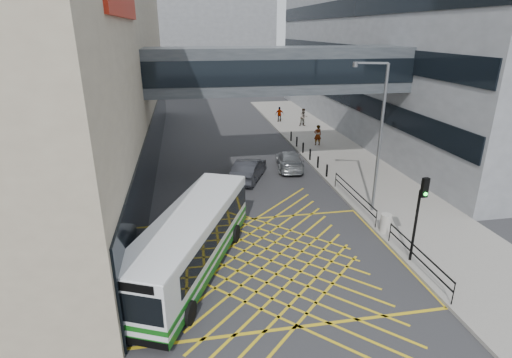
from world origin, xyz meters
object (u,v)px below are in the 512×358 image
car_dark (248,170)px  street_lamp (377,130)px  pedestrian_a (318,135)px  bus (192,239)px  litter_bin (386,223)px  traffic_light (420,208)px  car_white (173,236)px  pedestrian_c (280,114)px  car_silver (289,159)px  pedestrian_b (304,117)px

car_dark → street_lamp: street_lamp is taller
car_dark → pedestrian_a: pedestrian_a is taller
bus → litter_bin: (9.98, 1.53, -0.86)m
street_lamp → litter_bin: (-0.35, -2.67, -4.28)m
traffic_light → litter_bin: 3.62m
car_white → traffic_light: bearing=154.3°
bus → street_lamp: bearing=45.3°
pedestrian_c → car_white: bearing=69.9°
street_lamp → pedestrian_c: bearing=108.3°
litter_bin → traffic_light: bearing=-92.9°
bus → traffic_light: size_ratio=2.47×
litter_bin → pedestrian_a: 16.73m
traffic_light → street_lamp: 5.96m
car_silver → pedestrian_b: (5.02, 13.14, 0.39)m
pedestrian_b → car_silver: bearing=-120.3°
car_dark → pedestrian_c: bearing=-86.3°
bus → car_dark: (4.22, 10.84, -0.75)m
traffic_light → pedestrian_b: (2.90, 27.20, -1.72)m
bus → pedestrian_b: bus is taller
car_dark → pedestrian_c: 18.77m
street_lamp → pedestrian_b: 22.11m
street_lamp → traffic_light: bearing=-76.1°
litter_bin → bus: bearing=-171.3°
pedestrian_c → pedestrian_b: bearing=131.8°
car_silver → pedestrian_a: pedestrian_a is taller
traffic_light → pedestrian_a: 19.68m
litter_bin → pedestrian_c: bearing=88.6°
car_white → street_lamp: size_ratio=0.51×
car_white → litter_bin: car_white is taller
car_dark → bus: bearing=92.5°
car_dark → street_lamp: 9.95m
traffic_light → pedestrian_a: (1.94, 19.51, -1.74)m
car_dark → pedestrian_c: size_ratio=2.89×
bus → car_dark: bus is taller
litter_bin → pedestrian_a: pedestrian_a is taller
car_silver → pedestrian_c: bearing=-91.6°
street_lamp → pedestrian_a: bearing=103.1°
bus → pedestrian_c: (10.66, 28.47, -0.51)m
pedestrian_a → litter_bin: bearing=82.5°
pedestrian_a → pedestrian_b: bearing=-98.5°
car_dark → litter_bin: size_ratio=4.95×
litter_bin → pedestrian_b: bearing=83.5°
car_white → pedestrian_c: size_ratio=2.57×
pedestrian_a → pedestrian_c: bearing=-85.2°
street_lamp → pedestrian_b: (2.40, 21.64, -3.82)m
car_dark → car_silver: 3.96m
pedestrian_b → bus: bearing=-125.6°
car_white → pedestrian_a: bearing=-136.4°
traffic_light → litter_bin: traffic_light is taller
bus → traffic_light: 10.01m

